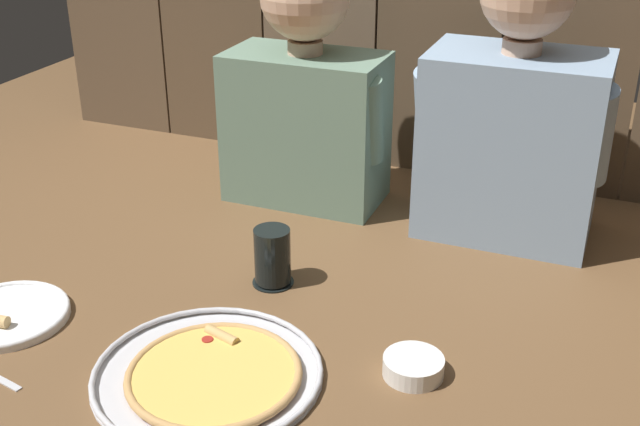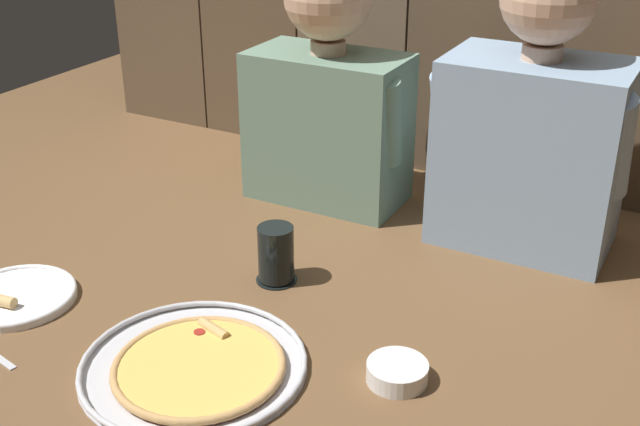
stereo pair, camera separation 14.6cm
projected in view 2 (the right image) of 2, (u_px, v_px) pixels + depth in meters
name	position (u px, v px, depth m)	size (l,w,h in m)	color
ground_plane	(310.00, 327.00, 1.45)	(3.20, 3.20, 0.00)	brown
pizza_tray	(196.00, 365.00, 1.33)	(0.38, 0.38, 0.03)	silver
dinner_plate	(16.00, 296.00, 1.53)	(0.23, 0.23, 0.03)	white
drinking_glass	(276.00, 255.00, 1.57)	(0.08, 0.08, 0.12)	black
dipping_bowl	(397.00, 371.00, 1.30)	(0.10, 0.10, 0.03)	white
diner_left	(328.00, 83.00, 1.84)	(0.40, 0.21, 0.59)	slate
diner_right	(534.00, 115.00, 1.63)	(0.40, 0.23, 0.63)	#849EB7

